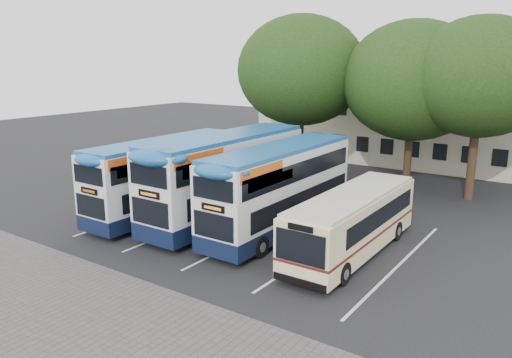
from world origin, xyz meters
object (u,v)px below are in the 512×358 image
object	(u,v)px
tree_right	(481,77)
tree_left	(301,71)
bus_dd_left	(167,174)
bus_dd_mid	(227,174)
bus_single	(354,219)
tree_mid	(413,81)
bus_dd_right	(280,185)

from	to	relation	value
tree_right	tree_left	bearing A→B (deg)	-178.48
tree_right	bus_dd_left	size ratio (longest dim) A/B	1.09
tree_right	bus_dd_mid	xyz separation A→B (m)	(-9.55, -11.47, -4.77)
bus_dd_left	bus_single	size ratio (longest dim) A/B	1.08
tree_mid	bus_dd_mid	bearing A→B (deg)	-114.04
bus_dd_mid	bus_dd_right	distance (m)	3.20
tree_mid	bus_dd_right	xyz separation A→B (m)	(-2.27, -12.17, -4.61)
tree_mid	bus_single	size ratio (longest dim) A/B	1.17
bus_dd_left	bus_single	bearing A→B (deg)	2.42
bus_dd_left	bus_dd_mid	world-z (taller)	bus_dd_mid
bus_dd_left	tree_left	bearing A→B (deg)	83.98
tree_mid	bus_dd_right	bearing A→B (deg)	-100.54
tree_left	bus_single	bearing A→B (deg)	-51.43
tree_mid	bus_dd_mid	world-z (taller)	tree_mid
tree_left	tree_mid	xyz separation A→B (m)	(7.51, 1.08, -0.56)
tree_mid	bus_dd_right	world-z (taller)	tree_mid
tree_mid	tree_right	world-z (taller)	tree_mid
tree_left	bus_dd_right	xyz separation A→B (m)	(5.25, -11.10, -5.16)
tree_right	bus_dd_left	distance (m)	18.65
tree_left	tree_right	bearing A→B (deg)	1.52
bus_dd_left	bus_dd_mid	xyz separation A→B (m)	(3.34, 1.04, 0.23)
tree_right	bus_dd_mid	world-z (taller)	tree_right
bus_dd_left	bus_dd_right	bearing A→B (deg)	9.60
bus_dd_mid	tree_right	bearing A→B (deg)	50.22
bus_dd_right	tree_right	bearing A→B (deg)	60.86
tree_mid	bus_single	world-z (taller)	tree_mid
tree_mid	bus_dd_mid	distance (m)	14.12
tree_right	bus_dd_right	xyz separation A→B (m)	(-6.36, -11.41, -4.93)
bus_dd_mid	bus_single	xyz separation A→B (m)	(7.32, -0.59, -0.95)
tree_mid	bus_dd_right	distance (m)	13.21
bus_single	bus_dd_left	bearing A→B (deg)	-177.58
bus_dd_right	bus_dd_mid	bearing A→B (deg)	-178.83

